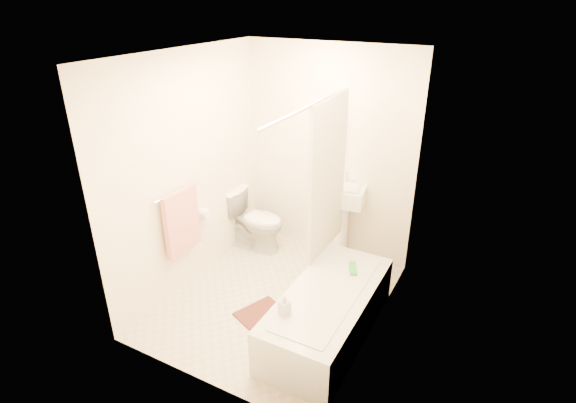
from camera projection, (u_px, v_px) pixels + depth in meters
The scene contains 17 objects.
floor at pixel (276, 299), 4.58m from camera, with size 2.40×2.40×0.00m, color beige.
ceiling at pixel (273, 54), 3.57m from camera, with size 2.40×2.40×0.00m, color white.
wall_back at pixel (328, 154), 5.03m from camera, with size 2.00×0.02×2.40m, color beige.
wall_left at pixel (189, 173), 4.50m from camera, with size 0.02×2.40×2.40m, color beige.
wall_right at pixel (382, 215), 3.65m from camera, with size 0.02×2.40×2.40m, color beige.
mirror at pixel (328, 128), 4.89m from camera, with size 0.40×0.03×0.55m, color white.
curtain_rod at pixel (312, 106), 3.69m from camera, with size 0.03×0.03×1.70m, color silver.
shower_curtain at pixel (328, 177), 4.34m from camera, with size 0.04×0.80×1.55m, color silver.
towel_bar at pixel (176, 192), 4.33m from camera, with size 0.02×0.02×0.60m, color silver.
towel at pixel (182, 222), 4.45m from camera, with size 0.06×0.45×0.66m, color #CC7266.
toilet_paper at pixel (205, 214), 4.78m from camera, with size 0.12×0.12×0.11m, color white.
toilet at pixel (255, 220), 5.39m from camera, with size 0.41×0.73×0.72m, color silver.
sink at pixel (341, 220), 5.11m from camera, with size 0.50×0.40×0.99m, color white, non-canonical shape.
bathtub at pixel (328, 313), 4.05m from camera, with size 0.69×1.58×0.44m, color silver, non-canonical shape.
bath_mat at pixel (269, 320), 4.28m from camera, with size 0.59×0.44×0.02m, color #4B2921.
soap_bottle at pixel (284, 305), 3.65m from camera, with size 0.08×0.08×0.18m, color silver.
scrub_brush at pixel (353, 269), 4.25m from camera, with size 0.06×0.21×0.04m, color green.
Camera 1 is at (1.87, -3.23, 2.85)m, focal length 28.00 mm.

